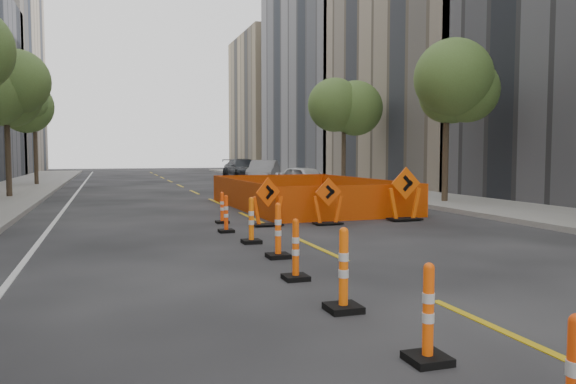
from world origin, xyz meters
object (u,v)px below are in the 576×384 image
object	(u,v)px
channelizer_7	(222,208)
chevron_sign_center	(328,201)
channelizer_3	(296,249)
channelizer_2	(344,269)
chevron_sign_left	(268,202)
channelizer_5	(251,220)
parked_car_far	(244,169)
channelizer_4	(278,230)
chevron_sign_right	(405,194)
parked_car_mid	(264,172)
channelizer_6	(226,214)
channelizer_1	(428,313)
parked_car_near	(306,179)

from	to	relation	value
channelizer_7	chevron_sign_center	distance (m)	3.08
channelizer_3	channelizer_2	bearing A→B (deg)	-89.63
chevron_sign_left	channelizer_5	bearing A→B (deg)	-134.50
chevron_sign_left	parked_car_far	distance (m)	27.26
channelizer_2	channelizer_4	distance (m)	3.79
channelizer_5	chevron_sign_center	world-z (taller)	chevron_sign_center
chevron_sign_right	parked_car_mid	size ratio (longest dim) A/B	0.34
parked_car_far	chevron_sign_left	bearing A→B (deg)	-105.83
channelizer_6	chevron_sign_right	distance (m)	5.69
channelizer_4	channelizer_3	bearing A→B (deg)	-98.36
chevron_sign_center	chevron_sign_right	world-z (taller)	chevron_sign_right
channelizer_7	parked_car_far	size ratio (longest dim) A/B	0.17
channelizer_3	parked_car_far	bearing A→B (deg)	78.08
chevron_sign_right	chevron_sign_left	bearing A→B (deg)	176.89
channelizer_7	parked_car_far	world-z (taller)	parked_car_far
channelizer_7	chevron_sign_right	world-z (taller)	chevron_sign_right
channelizer_1	parked_car_near	size ratio (longest dim) A/B	0.25
channelizer_2	channelizer_5	size ratio (longest dim) A/B	1.04
channelizer_1	chevron_sign_left	world-z (taller)	chevron_sign_left
channelizer_3	chevron_sign_right	xyz separation A→B (m)	(5.65, 6.46, 0.31)
channelizer_2	chevron_sign_left	bearing A→B (deg)	80.78
channelizer_4	chevron_sign_center	xyz separation A→B (m)	(2.81, 4.41, 0.13)
parked_car_near	parked_car_far	xyz separation A→B (m)	(-0.14, 13.65, 0.12)
channelizer_2	parked_car_far	world-z (taller)	parked_car_far
channelizer_2	channelizer_3	world-z (taller)	channelizer_2
parked_car_far	channelizer_7	bearing A→B (deg)	-108.59
parked_car_near	chevron_sign_left	bearing A→B (deg)	-134.41
channelizer_6	parked_car_far	distance (m)	28.39
channelizer_1	chevron_sign_right	xyz separation A→B (m)	(5.57, 10.25, 0.32)
channelizer_4	channelizer_7	xyz separation A→B (m)	(0.02, 5.67, -0.08)
chevron_sign_right	parked_car_near	xyz separation A→B (m)	(1.49, 13.07, -0.14)
channelizer_1	channelizer_2	distance (m)	1.89
channelizer_5	channelizer_7	size ratio (longest dim) A/B	1.14
channelizer_5	channelizer_7	world-z (taller)	channelizer_5
channelizer_5	chevron_sign_right	bearing A→B (deg)	26.30
parked_car_far	chevron_sign_center	bearing A→B (deg)	-102.20
channelizer_3	chevron_sign_right	size ratio (longest dim) A/B	0.61
chevron_sign_left	parked_car_far	world-z (taller)	parked_car_far
channelizer_6	parked_car_mid	bearing A→B (deg)	72.23
parked_car_far	chevron_sign_right	bearing A→B (deg)	-96.82
channelizer_1	parked_car_mid	xyz separation A→B (m)	(6.93, 31.26, 0.28)
channelizer_2	chevron_sign_right	xyz separation A→B (m)	(5.64, 8.36, 0.26)
chevron_sign_center	parked_car_near	bearing A→B (deg)	70.12
channelizer_1	chevron_sign_right	distance (m)	11.66
channelizer_1	chevron_sign_right	world-z (taller)	chevron_sign_right
chevron_sign_left	chevron_sign_right	distance (m)	4.27
channelizer_1	channelizer_4	size ratio (longest dim) A/B	0.91
channelizer_1	chevron_sign_left	bearing A→B (deg)	82.83
chevron_sign_left	channelizer_6	bearing A→B (deg)	-169.50
channelizer_7	parked_car_far	xyz separation A→B (m)	(6.71, 25.62, 0.34)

